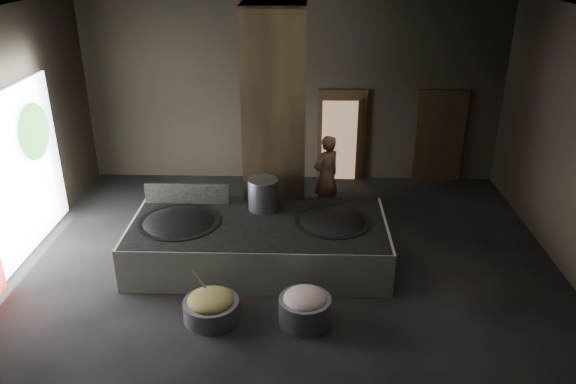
{
  "coord_description": "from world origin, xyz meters",
  "views": [
    {
      "loc": [
        0.29,
        -8.73,
        5.53
      ],
      "look_at": [
        -0.01,
        0.77,
        1.25
      ],
      "focal_mm": 35.0,
      "sensor_mm": 36.0,
      "label": 1
    }
  ],
  "objects_px": {
    "hearth_platform": "(259,242)",
    "cook": "(326,176)",
    "wok_left": "(179,226)",
    "meat_basin": "(305,311)",
    "wok_right": "(332,225)",
    "veg_basin": "(211,310)",
    "stock_pot": "(263,194)"
  },
  "relations": [
    {
      "from": "hearth_platform",
      "to": "cook",
      "type": "relative_size",
      "value": 2.58
    },
    {
      "from": "wok_left",
      "to": "meat_basin",
      "type": "relative_size",
      "value": 1.8
    },
    {
      "from": "hearth_platform",
      "to": "wok_right",
      "type": "distance_m",
      "value": 1.39
    },
    {
      "from": "hearth_platform",
      "to": "veg_basin",
      "type": "relative_size",
      "value": 5.27
    },
    {
      "from": "hearth_platform",
      "to": "stock_pot",
      "type": "height_order",
      "value": "stock_pot"
    },
    {
      "from": "veg_basin",
      "to": "cook",
      "type": "bearing_deg",
      "value": 63.17
    },
    {
      "from": "stock_pot",
      "to": "meat_basin",
      "type": "distance_m",
      "value": 2.68
    },
    {
      "from": "wok_right",
      "to": "stock_pot",
      "type": "distance_m",
      "value": 1.44
    },
    {
      "from": "wok_left",
      "to": "meat_basin",
      "type": "height_order",
      "value": "wok_left"
    },
    {
      "from": "stock_pot",
      "to": "cook",
      "type": "relative_size",
      "value": 0.34
    },
    {
      "from": "hearth_platform",
      "to": "stock_pot",
      "type": "xyz_separation_m",
      "value": [
        0.05,
        0.55,
        0.72
      ]
    },
    {
      "from": "stock_pot",
      "to": "meat_basin",
      "type": "xyz_separation_m",
      "value": [
        0.81,
        -2.39,
        -0.9
      ]
    },
    {
      "from": "wok_left",
      "to": "meat_basin",
      "type": "xyz_separation_m",
      "value": [
        2.31,
        -1.79,
        -0.52
      ]
    },
    {
      "from": "wok_left",
      "to": "veg_basin",
      "type": "height_order",
      "value": "wok_left"
    },
    {
      "from": "hearth_platform",
      "to": "stock_pot",
      "type": "bearing_deg",
      "value": 84.77
    },
    {
      "from": "wok_left",
      "to": "cook",
      "type": "bearing_deg",
      "value": 37.07
    },
    {
      "from": "wok_left",
      "to": "meat_basin",
      "type": "distance_m",
      "value": 2.97
    },
    {
      "from": "wok_left",
      "to": "stock_pot",
      "type": "height_order",
      "value": "stock_pot"
    },
    {
      "from": "veg_basin",
      "to": "meat_basin",
      "type": "bearing_deg",
      "value": -2.4
    },
    {
      "from": "wok_left",
      "to": "stock_pot",
      "type": "bearing_deg",
      "value": 21.8
    },
    {
      "from": "wok_left",
      "to": "stock_pot",
      "type": "distance_m",
      "value": 1.66
    },
    {
      "from": "cook",
      "to": "meat_basin",
      "type": "bearing_deg",
      "value": 44.98
    },
    {
      "from": "stock_pot",
      "to": "cook",
      "type": "xyz_separation_m",
      "value": [
        1.25,
        1.47,
        -0.22
      ]
    },
    {
      "from": "wok_left",
      "to": "cook",
      "type": "distance_m",
      "value": 3.44
    },
    {
      "from": "wok_right",
      "to": "cook",
      "type": "height_order",
      "value": "cook"
    },
    {
      "from": "cook",
      "to": "meat_basin",
      "type": "distance_m",
      "value": 3.95
    },
    {
      "from": "wok_left",
      "to": "meat_basin",
      "type": "bearing_deg",
      "value": -37.74
    },
    {
      "from": "stock_pot",
      "to": "veg_basin",
      "type": "bearing_deg",
      "value": -106.21
    },
    {
      "from": "meat_basin",
      "to": "wok_right",
      "type": "bearing_deg",
      "value": 75.45
    },
    {
      "from": "hearth_platform",
      "to": "meat_basin",
      "type": "distance_m",
      "value": 2.04
    },
    {
      "from": "cook",
      "to": "wok_right",
      "type": "bearing_deg",
      "value": 53.0
    },
    {
      "from": "hearth_platform",
      "to": "cook",
      "type": "height_order",
      "value": "cook"
    }
  ]
}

